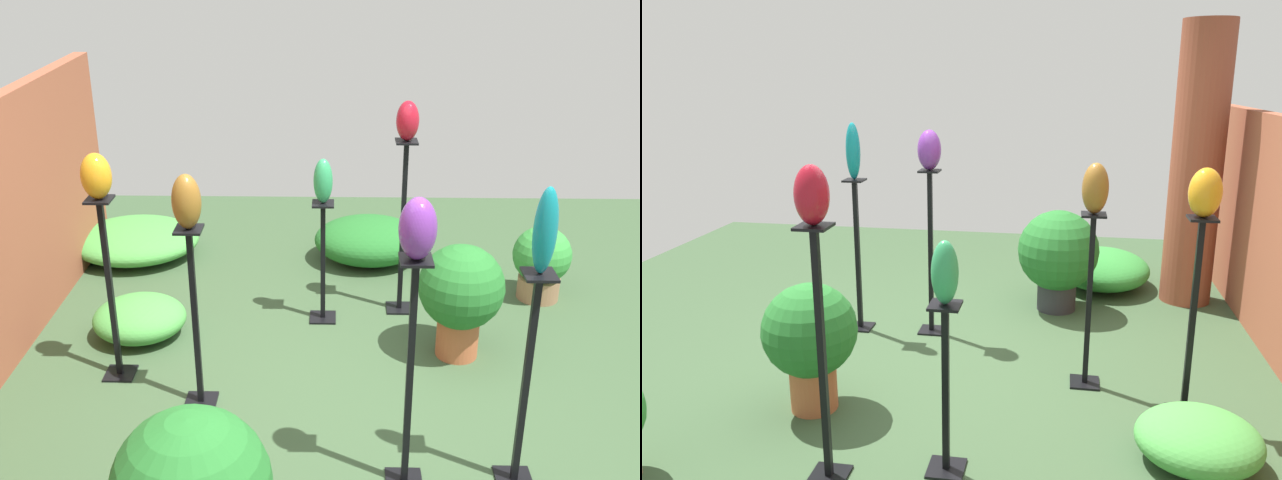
{
  "view_description": "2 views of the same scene",
  "coord_description": "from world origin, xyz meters",
  "views": [
    {
      "loc": [
        -3.86,
        0.07,
        2.84
      ],
      "look_at": [
        0.14,
        0.15,
        1.13
      ],
      "focal_mm": 42.0,
      "sensor_mm": 36.0,
      "label": 1
    },
    {
      "loc": [
        4.12,
        0.72,
        2.07
      ],
      "look_at": [
        0.27,
        0.08,
        1.03
      ],
      "focal_mm": 35.0,
      "sensor_mm": 36.0,
      "label": 2
    }
  ],
  "objects": [
    {
      "name": "ground_plane",
      "position": [
        0.0,
        0.0,
        0.0
      ],
      "size": [
        8.0,
        8.0,
        0.0
      ],
      "primitive_type": "plane",
      "color": "#385133"
    },
    {
      "name": "pedestal_amber",
      "position": [
        0.42,
        1.51,
        0.58
      ],
      "size": [
        0.2,
        0.2,
        1.27
      ],
      "color": "black",
      "rests_on": "ground"
    },
    {
      "name": "pedestal_violet",
      "position": [
        -0.6,
        -0.32,
        0.62
      ],
      "size": [
        0.2,
        0.2,
        1.35
      ],
      "color": "black",
      "rests_on": "ground"
    },
    {
      "name": "pedestal_ruby",
      "position": [
        1.39,
        -0.45,
        0.64
      ],
      "size": [
        0.2,
        0.2,
        1.38
      ],
      "color": "black",
      "rests_on": "ground"
    },
    {
      "name": "pedestal_bronze",
      "position": [
        0.12,
        0.91,
        0.55
      ],
      "size": [
        0.2,
        0.2,
        1.2
      ],
      "color": "black",
      "rests_on": "ground"
    },
    {
      "name": "pedestal_teal",
      "position": [
        -0.57,
        -0.93,
        0.58
      ],
      "size": [
        0.2,
        0.2,
        1.27
      ],
      "color": "black",
      "rests_on": "ground"
    },
    {
      "name": "pedestal_jade",
      "position": [
        1.23,
        0.15,
        0.43
      ],
      "size": [
        0.2,
        0.2,
        0.96
      ],
      "color": "black",
      "rests_on": "ground"
    },
    {
      "name": "art_vase_amber",
      "position": [
        0.42,
        1.51,
        1.42
      ],
      "size": [
        0.17,
        0.19,
        0.29
      ],
      "primitive_type": "ellipsoid",
      "color": "orange",
      "rests_on": "pedestal_amber"
    },
    {
      "name": "art_vase_violet",
      "position": [
        -0.6,
        -0.32,
        1.51
      ],
      "size": [
        0.2,
        0.18,
        0.31
      ],
      "primitive_type": "ellipsoid",
      "color": "#6B2D8C",
      "rests_on": "pedestal_violet"
    },
    {
      "name": "art_vase_ruby",
      "position": [
        1.39,
        -0.45,
        1.52
      ],
      "size": [
        0.18,
        0.17,
        0.29
      ],
      "primitive_type": "ellipsoid",
      "color": "maroon",
      "rests_on": "pedestal_ruby"
    },
    {
      "name": "art_vase_bronze",
      "position": [
        0.12,
        0.91,
        1.37
      ],
      "size": [
        0.17,
        0.17,
        0.33
      ],
      "primitive_type": "ellipsoid",
      "color": "brown",
      "rests_on": "pedestal_bronze"
    },
    {
      "name": "art_vase_teal",
      "position": [
        -0.57,
        -0.93,
        1.49
      ],
      "size": [
        0.12,
        0.11,
        0.45
      ],
      "primitive_type": "ellipsoid",
      "color": "#0F727A",
      "rests_on": "pedestal_teal"
    },
    {
      "name": "art_vase_jade",
      "position": [
        1.23,
        0.15,
        1.12
      ],
      "size": [
        0.13,
        0.14,
        0.33
      ],
      "primitive_type": "ellipsoid",
      "color": "#2D9356",
      "rests_on": "pedestal_jade"
    },
    {
      "name": "potted_plant_walkway_edge",
      "position": [
        1.62,
        -1.6,
        0.33
      ],
      "size": [
        0.46,
        0.46,
        0.61
      ],
      "color": "#936B4C",
      "rests_on": "ground"
    },
    {
      "name": "potted_plant_near_pillar",
      "position": [
        0.73,
        -0.8,
        0.49
      ],
      "size": [
        0.59,
        0.59,
        0.83
      ],
      "color": "#B25B38",
      "rests_on": "ground"
    },
    {
      "name": "foliage_bed_east",
      "position": [
        2.32,
        -0.25,
        0.2
      ],
      "size": [
        0.82,
        0.98,
        0.39
      ],
      "primitive_type": "ellipsoid",
      "color": "#236B28",
      "rests_on": "ground"
    },
    {
      "name": "foliage_bed_center",
      "position": [
        2.38,
        1.88,
        0.15
      ],
      "size": [
        1.01,
        1.15,
        0.31
      ],
      "primitive_type": "ellipsoid",
      "color": "#479942",
      "rests_on": "ground"
    },
    {
      "name": "foliage_bed_rear",
      "position": [
        0.94,
        1.5,
        0.15
      ],
      "size": [
        0.64,
        0.68,
        0.29
      ],
      "primitive_type": "ellipsoid",
      "color": "#479942",
      "rests_on": "ground"
    }
  ]
}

